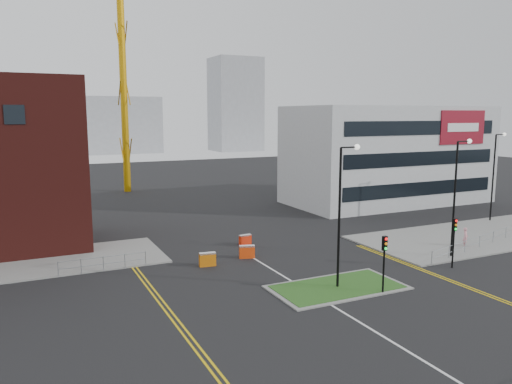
% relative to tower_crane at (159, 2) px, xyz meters
% --- Properties ---
extents(ground, '(200.00, 200.00, 0.00)m').
position_rel_tower_crane_xyz_m(ground, '(-3.67, -55.83, -26.85)').
color(ground, black).
rests_on(ground, ground).
extents(pavement_right, '(24.00, 10.00, 0.12)m').
position_rel_tower_crane_xyz_m(pavement_right, '(18.33, -41.83, -26.79)').
color(pavement_right, slate).
rests_on(pavement_right, ground).
extents(island_kerb, '(8.60, 4.60, 0.08)m').
position_rel_tower_crane_xyz_m(island_kerb, '(-1.67, -47.83, -26.81)').
color(island_kerb, slate).
rests_on(island_kerb, ground).
extents(grass_island, '(8.00, 4.00, 0.12)m').
position_rel_tower_crane_xyz_m(grass_island, '(-1.67, -47.83, -26.79)').
color(grass_island, '#234617').
rests_on(grass_island, ground).
extents(office_block, '(25.00, 12.20, 12.00)m').
position_rel_tower_crane_xyz_m(office_block, '(22.33, -23.85, -20.85)').
color(office_block, silver).
rests_on(office_block, ground).
extents(tower_crane, '(52.59, 8.65, 38.96)m').
position_rel_tower_crane_xyz_m(tower_crane, '(0.00, 0.00, 0.00)').
color(tower_crane, '#C2890B').
rests_on(tower_crane, ground).
extents(streetlamp_island, '(1.46, 0.36, 9.18)m').
position_rel_tower_crane_xyz_m(streetlamp_island, '(-1.45, -47.83, -21.44)').
color(streetlamp_island, black).
rests_on(streetlamp_island, ground).
extents(streetlamp_right_near, '(1.46, 0.36, 9.18)m').
position_rel_tower_crane_xyz_m(streetlamp_right_near, '(10.55, -45.83, -21.44)').
color(streetlamp_right_near, black).
rests_on(streetlamp_right_near, ground).
extents(streetlamp_right_far, '(1.46, 0.36, 9.18)m').
position_rel_tower_crane_xyz_m(streetlamp_right_far, '(24.55, -37.83, -21.44)').
color(streetlamp_right_far, black).
rests_on(streetlamp_right_far, ground).
extents(traffic_light_island, '(0.28, 0.33, 3.65)m').
position_rel_tower_crane_xyz_m(traffic_light_island, '(0.33, -49.85, -24.29)').
color(traffic_light_island, black).
rests_on(traffic_light_island, ground).
extents(traffic_light_right, '(0.28, 0.33, 3.65)m').
position_rel_tower_crane_xyz_m(traffic_light_right, '(8.33, -47.85, -24.29)').
color(traffic_light_right, black).
rests_on(traffic_light_right, ground).
extents(railing_left, '(6.05, 0.05, 1.10)m').
position_rel_tower_crane_xyz_m(railing_left, '(-14.67, -37.83, -26.11)').
color(railing_left, gray).
rests_on(railing_left, ground).
extents(railing_right, '(19.05, 5.05, 1.10)m').
position_rel_tower_crane_xyz_m(railing_right, '(16.83, -44.33, -26.07)').
color(railing_right, gray).
rests_on(railing_right, ground).
extents(centre_line, '(0.15, 30.00, 0.01)m').
position_rel_tower_crane_xyz_m(centre_line, '(-3.67, -53.83, -26.85)').
color(centre_line, silver).
rests_on(centre_line, ground).
extents(yellow_left_a, '(0.12, 24.00, 0.01)m').
position_rel_tower_crane_xyz_m(yellow_left_a, '(-12.67, -45.83, -26.85)').
color(yellow_left_a, gold).
rests_on(yellow_left_a, ground).
extents(yellow_left_b, '(0.12, 24.00, 0.01)m').
position_rel_tower_crane_xyz_m(yellow_left_b, '(-12.37, -45.83, -26.85)').
color(yellow_left_b, gold).
rests_on(yellow_left_b, ground).
extents(yellow_right_a, '(0.12, 20.00, 0.01)m').
position_rel_tower_crane_xyz_m(yellow_right_a, '(5.83, -49.83, -26.85)').
color(yellow_right_a, gold).
rests_on(yellow_right_a, ground).
extents(yellow_right_b, '(0.12, 20.00, 0.01)m').
position_rel_tower_crane_xyz_m(yellow_right_b, '(6.13, -49.83, -26.85)').
color(yellow_right_b, gold).
rests_on(yellow_right_b, ground).
extents(skyline_b, '(24.00, 12.00, 16.00)m').
position_rel_tower_crane_xyz_m(skyline_b, '(6.33, 74.17, -18.85)').
color(skyline_b, gray).
rests_on(skyline_b, ground).
extents(skyline_c, '(14.00, 12.00, 28.00)m').
position_rel_tower_crane_xyz_m(skyline_c, '(41.33, 69.17, -12.85)').
color(skyline_c, gray).
rests_on(skyline_c, ground).
extents(skyline_d, '(30.00, 12.00, 12.00)m').
position_rel_tower_crane_xyz_m(skyline_d, '(-11.67, 84.17, -20.85)').
color(skyline_d, gray).
rests_on(skyline_d, ground).
extents(pedestrian, '(0.72, 0.71, 1.67)m').
position_rel_tower_crane_xyz_m(pedestrian, '(13.76, -44.10, -26.02)').
color(pedestrian, pink).
rests_on(pedestrian, ground).
extents(barrier_left, '(1.25, 0.55, 1.02)m').
position_rel_tower_crane_xyz_m(barrier_left, '(-7.59, -39.83, -26.30)').
color(barrier_left, '#CA630B').
rests_on(barrier_left, ground).
extents(barrier_mid, '(1.10, 0.47, 0.90)m').
position_rel_tower_crane_xyz_m(barrier_mid, '(-2.63, -35.56, -26.36)').
color(barrier_mid, red).
rests_on(barrier_mid, ground).
extents(barrier_right, '(1.26, 0.73, 1.00)m').
position_rel_tower_crane_xyz_m(barrier_right, '(-4.11, -39.17, -26.31)').
color(barrier_right, '#E23D0C').
rests_on(barrier_right, ground).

